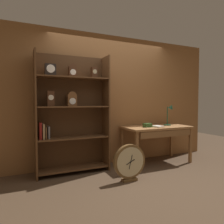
{
  "coord_description": "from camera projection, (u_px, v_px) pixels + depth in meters",
  "views": [
    {
      "loc": [
        -1.73,
        -2.64,
        1.26
      ],
      "look_at": [
        -0.24,
        0.69,
        1.08
      ],
      "focal_mm": 33.21,
      "sensor_mm": 36.0,
      "label": 1
    }
  ],
  "objects": [
    {
      "name": "round_clock_large",
      "position": [
        130.0,
        162.0,
        3.28
      ],
      "size": [
        0.55,
        0.11,
        0.59
      ],
      "color": "brown",
      "rests_on": "ground"
    },
    {
      "name": "open_repair_manual",
      "position": [
        158.0,
        126.0,
        4.13
      ],
      "size": [
        0.18,
        0.23,
        0.02
      ],
      "primitive_type": "cube",
      "rotation": [
        0.0,
        0.0,
        0.08
      ],
      "color": "silver",
      "rests_on": "workbench"
    },
    {
      "name": "workbench",
      "position": [
        157.0,
        130.0,
        4.24
      ],
      "size": [
        1.38,
        0.69,
        0.76
      ],
      "color": "#9E6B3D",
      "rests_on": "ground"
    },
    {
      "name": "back_wood_panel",
      "position": [
        111.0,
        100.0,
        4.26
      ],
      "size": [
        4.8,
        0.05,
        2.6
      ],
      "primitive_type": "cube",
      "color": "brown",
      "rests_on": "ground"
    },
    {
      "name": "toolbox_small",
      "position": [
        147.0,
        125.0,
        4.12
      ],
      "size": [
        0.15,
        0.11,
        0.08
      ],
      "primitive_type": "cube",
      "color": "#2D5123",
      "rests_on": "workbench"
    },
    {
      "name": "ground_plane",
      "position": [
        144.0,
        184.0,
        3.17
      ],
      "size": [
        10.0,
        10.0,
        0.0
      ],
      "primitive_type": "plane",
      "color": "#4C3826"
    },
    {
      "name": "bookshelf",
      "position": [
        71.0,
        113.0,
        3.66
      ],
      "size": [
        1.27,
        0.36,
        2.09
      ],
      "color": "brown",
      "rests_on": "ground"
    },
    {
      "name": "desk_lamp",
      "position": [
        170.0,
        113.0,
        4.41
      ],
      "size": [
        0.21,
        0.2,
        0.46
      ],
      "color": "#1E472D",
      "rests_on": "workbench"
    }
  ]
}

